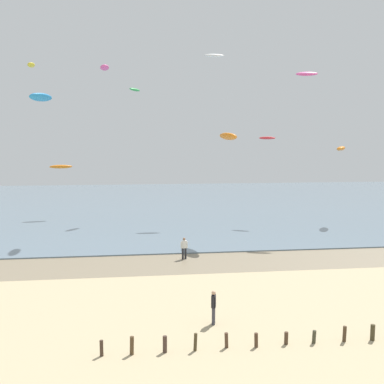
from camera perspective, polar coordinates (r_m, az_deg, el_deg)
wet_sand_strip at (r=36.34m, az=-4.00°, el=-8.62°), size 120.00×6.26×0.01m
sea at (r=73.85m, az=-6.02°, el=-1.32°), size 160.00×70.00×0.10m
groyne_mid at (r=22.72m, az=11.33°, el=-16.69°), size 16.50×0.33×0.80m
person_nearest_camera at (r=37.67m, az=-0.95°, el=-6.67°), size 0.56×0.28×1.71m
person_by_waterline at (r=24.47m, az=2.60°, el=-13.50°), size 0.30×0.56×1.71m
kite_aloft_1 at (r=60.33m, az=-15.42°, el=2.94°), size 2.85×1.45×0.57m
kite_aloft_2 at (r=37.09m, az=-17.64°, el=10.76°), size 1.95×2.89×0.79m
kite_aloft_4 at (r=50.07m, az=13.57°, el=13.59°), size 2.29×1.31×0.63m
kite_aloft_5 at (r=49.77m, az=-10.42°, el=14.43°), size 0.98×2.74×0.47m
kite_aloft_6 at (r=55.33m, az=-18.69°, el=14.21°), size 1.00×2.41×0.49m
kite_aloft_7 at (r=56.86m, az=17.39°, el=4.99°), size 2.28×3.11×0.67m
kite_aloft_9 at (r=54.96m, az=8.98°, el=6.40°), size 1.96×1.52×0.38m
kite_aloft_11 at (r=59.13m, az=-6.88°, el=12.07°), size 1.78×2.24×0.49m
kite_aloft_12 at (r=59.79m, az=2.68°, el=16.01°), size 2.44×0.87×0.57m
kite_aloft_13 at (r=44.51m, az=4.35°, el=6.66°), size 1.82×3.51×0.95m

